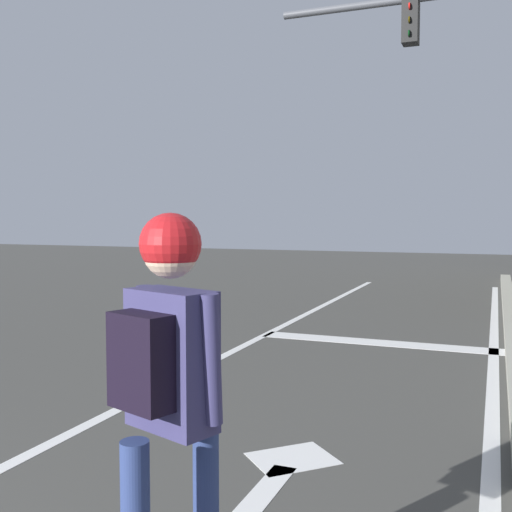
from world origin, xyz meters
The scene contains 6 objects.
lane_line_center centered at (0.12, 6.00, 0.00)m, with size 0.12×20.00×0.01m, color white.
lane_line_curbside centered at (3.16, 6.00, 0.00)m, with size 0.12×20.00×0.01m, color white.
stop_bar centered at (1.71, 8.48, 0.00)m, with size 3.20×0.40×0.01m, color white.
lane_arrow_head centered at (1.87, 4.36, 0.00)m, with size 0.56×0.44×0.01m, color white.
skater centered at (1.99, 2.47, 1.10)m, with size 0.43×0.60×1.63m.
traffic_signal_mast centered at (3.05, 9.98, 3.61)m, with size 4.14×0.34×5.44m.
Camera 1 is at (3.16, 0.47, 1.68)m, focal length 42.15 mm.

